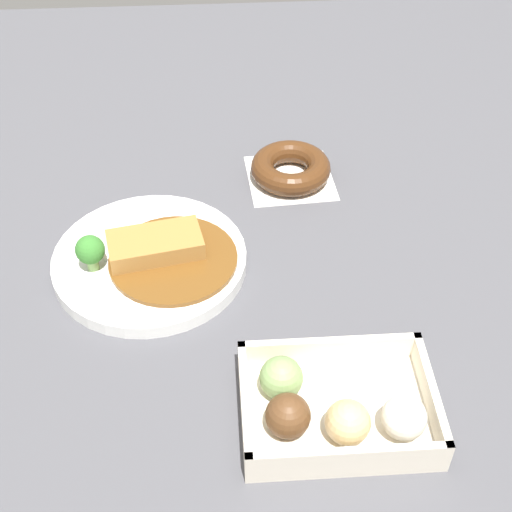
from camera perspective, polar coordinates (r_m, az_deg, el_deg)
The scene contains 4 objects.
ground_plane at distance 0.89m, azimuth -3.95°, elevation -2.37°, with size 1.60×1.60×0.00m, color #4C4C51.
curry_plate at distance 0.91m, azimuth -8.24°, elevation -0.16°, with size 0.24×0.24×0.07m.
donut_box at distance 0.75m, azimuth 6.11°, elevation -11.71°, with size 0.20×0.14×0.06m.
chocolate_ring_donut at distance 1.05m, azimuth 2.72°, elevation 6.83°, with size 0.13×0.13×0.03m.
Camera 1 is at (0.02, -0.63, 0.64)m, focal length 51.31 mm.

